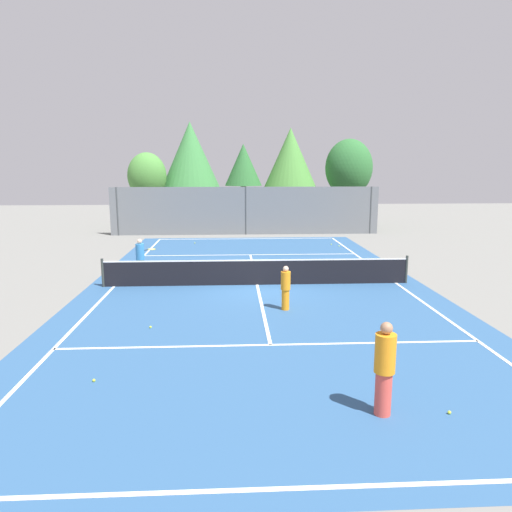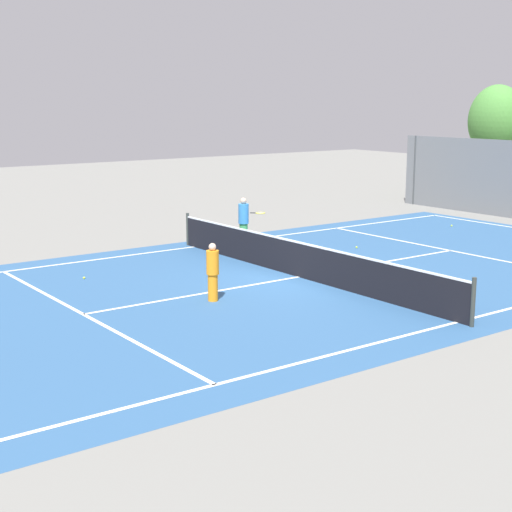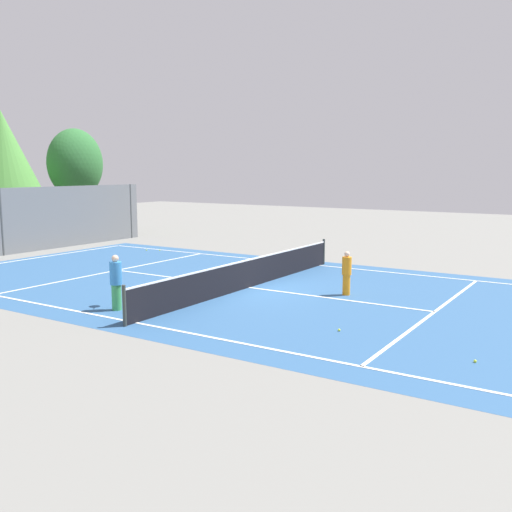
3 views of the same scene
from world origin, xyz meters
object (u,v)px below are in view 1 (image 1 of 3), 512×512
at_px(tennis_ball_2, 151,327).
at_px(tennis_ball_5, 94,380).
at_px(player_0, 141,258).
at_px(tennis_ball_6, 331,244).
at_px(player_1, 384,368).
at_px(tennis_ball_7, 371,268).
at_px(tennis_ball_3, 339,246).
at_px(tennis_ball_4, 208,263).
at_px(player_2, 286,287).
at_px(tennis_ball_1, 195,243).
at_px(tennis_ball_0, 449,412).

height_order(tennis_ball_2, tennis_ball_5, same).
height_order(player_0, tennis_ball_6, player_0).
height_order(player_1, tennis_ball_7, player_1).
xyz_separation_m(tennis_ball_3, tennis_ball_4, (-7.33, -4.56, 0.00)).
bearing_deg(tennis_ball_3, player_0, -143.76).
relative_size(tennis_ball_4, tennis_ball_7, 1.00).
xyz_separation_m(player_1, tennis_ball_2, (-5.11, 5.09, -0.88)).
bearing_deg(player_0, tennis_ball_6, 39.36).
bearing_deg(player_2, tennis_ball_5, -133.12).
relative_size(player_1, tennis_ball_1, 27.17).
xyz_separation_m(player_0, tennis_ball_7, (10.00, 1.16, -0.81)).
height_order(player_2, tennis_ball_4, player_2).
xyz_separation_m(tennis_ball_1, tennis_ball_2, (-0.15, -15.20, 0.00)).
distance_m(player_1, tennis_ball_5, 6.05).
relative_size(tennis_ball_0, tennis_ball_4, 1.00).
distance_m(tennis_ball_2, tennis_ball_7, 11.44).
height_order(tennis_ball_0, tennis_ball_2, same).
bearing_deg(player_0, player_1, -60.42).
xyz_separation_m(player_0, tennis_ball_6, (9.62, 7.89, -0.81)).
bearing_deg(tennis_ball_2, tennis_ball_4, 82.55).
distance_m(player_2, tennis_ball_5, 6.90).
bearing_deg(player_0, tennis_ball_4, 46.20).
xyz_separation_m(tennis_ball_1, tennis_ball_7, (8.43, -7.64, 0.00)).
distance_m(player_0, tennis_ball_1, 8.97).
relative_size(tennis_ball_5, tennis_ball_6, 1.00).
bearing_deg(tennis_ball_5, player_2, 46.88).
height_order(player_2, tennis_ball_5, player_2).
bearing_deg(tennis_ball_4, player_0, -133.80).
bearing_deg(tennis_ball_5, tennis_ball_3, 61.84).
bearing_deg(tennis_ball_2, tennis_ball_6, 60.17).
height_order(player_2, tennis_ball_3, player_2).
bearing_deg(tennis_ball_6, player_2, -108.09).
height_order(player_1, tennis_ball_5, player_1).
height_order(player_2, tennis_ball_2, player_2).
xyz_separation_m(tennis_ball_4, tennis_ball_6, (7.00, 5.16, 0.00)).
height_order(tennis_ball_2, tennis_ball_6, same).
xyz_separation_m(tennis_ball_2, tennis_ball_5, (-0.64, -3.42, 0.00)).
bearing_deg(tennis_ball_7, tennis_ball_6, 93.24).
xyz_separation_m(tennis_ball_1, tennis_ball_5, (-0.79, -18.63, 0.00)).
bearing_deg(player_1, tennis_ball_2, 135.10).
height_order(player_0, tennis_ball_4, player_0).
bearing_deg(tennis_ball_1, player_0, -100.08).
height_order(player_0, tennis_ball_1, player_0).
distance_m(player_2, tennis_ball_2, 4.40).
xyz_separation_m(tennis_ball_2, tennis_ball_4, (1.20, 9.14, 0.00)).
bearing_deg(tennis_ball_0, player_0, 123.94).
distance_m(player_0, tennis_ball_7, 10.10).
bearing_deg(tennis_ball_3, tennis_ball_7, -89.45).
distance_m(tennis_ball_1, tennis_ball_3, 8.51).
height_order(tennis_ball_0, tennis_ball_1, same).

